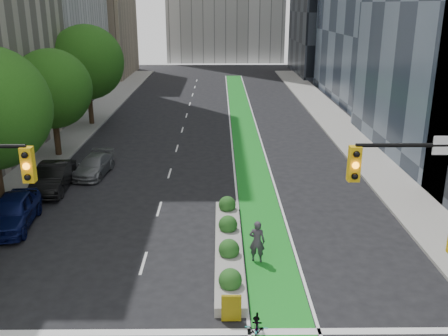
{
  "coord_description": "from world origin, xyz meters",
  "views": [
    {
      "loc": [
        0.8,
        -13.18,
        10.64
      ],
      "look_at": [
        1.02,
        10.0,
        3.0
      ],
      "focal_mm": 40.0,
      "sensor_mm": 36.0,
      "label": 1
    }
  ],
  "objects_px": {
    "median_planter": "(229,244)",
    "parked_car_left_far": "(94,166)",
    "parked_car_left_near": "(13,211)",
    "bicycle": "(257,331)",
    "cyclist": "(257,241)",
    "parked_car_left_mid": "(53,177)"
  },
  "relations": [
    {
      "from": "parked_car_left_near",
      "to": "parked_car_left_far",
      "type": "distance_m",
      "value": 8.26
    },
    {
      "from": "parked_car_left_mid",
      "to": "bicycle",
      "type": "bearing_deg",
      "value": -55.53
    },
    {
      "from": "median_planter",
      "to": "cyclist",
      "type": "bearing_deg",
      "value": -36.5
    },
    {
      "from": "median_planter",
      "to": "parked_car_left_far",
      "type": "distance_m",
      "value": 13.74
    },
    {
      "from": "bicycle",
      "to": "cyclist",
      "type": "relative_size",
      "value": 1.09
    },
    {
      "from": "parked_car_left_near",
      "to": "bicycle",
      "type": "bearing_deg",
      "value": -44.2
    },
    {
      "from": "median_planter",
      "to": "parked_car_left_near",
      "type": "distance_m",
      "value": 11.06
    },
    {
      "from": "cyclist",
      "to": "parked_car_left_near",
      "type": "distance_m",
      "value": 12.45
    },
    {
      "from": "median_planter",
      "to": "parked_car_left_far",
      "type": "height_order",
      "value": "parked_car_left_far"
    },
    {
      "from": "bicycle",
      "to": "parked_car_left_near",
      "type": "bearing_deg",
      "value": 147.27
    },
    {
      "from": "parked_car_left_near",
      "to": "parked_car_left_far",
      "type": "bearing_deg",
      "value": 69.75
    },
    {
      "from": "cyclist",
      "to": "parked_car_left_far",
      "type": "bearing_deg",
      "value": -37.64
    },
    {
      "from": "median_planter",
      "to": "cyclist",
      "type": "distance_m",
      "value": 1.61
    },
    {
      "from": "median_planter",
      "to": "parked_car_left_near",
      "type": "height_order",
      "value": "parked_car_left_near"
    },
    {
      "from": "median_planter",
      "to": "parked_car_left_near",
      "type": "bearing_deg",
      "value": 165.63
    },
    {
      "from": "parked_car_left_mid",
      "to": "parked_car_left_far",
      "type": "height_order",
      "value": "parked_car_left_mid"
    },
    {
      "from": "bicycle",
      "to": "cyclist",
      "type": "height_order",
      "value": "cyclist"
    },
    {
      "from": "cyclist",
      "to": "median_planter",
      "type": "bearing_deg",
      "value": -24.26
    },
    {
      "from": "cyclist",
      "to": "parked_car_left_mid",
      "type": "height_order",
      "value": "cyclist"
    },
    {
      "from": "parked_car_left_mid",
      "to": "parked_car_left_far",
      "type": "relative_size",
      "value": 1.12
    },
    {
      "from": "bicycle",
      "to": "parked_car_left_mid",
      "type": "xyz_separation_m",
      "value": [
        -11.13,
        14.44,
        0.26
      ]
    },
    {
      "from": "cyclist",
      "to": "parked_car_left_mid",
      "type": "relative_size",
      "value": 0.39
    }
  ]
}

